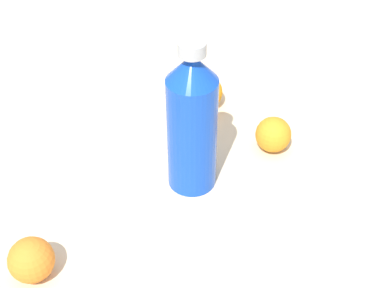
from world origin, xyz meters
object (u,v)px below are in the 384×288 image
orange_0 (206,92)px  orange_1 (31,260)px  water_bottle (192,122)px  orange_2 (273,135)px

orange_0 → orange_1: bearing=49.3°
water_bottle → orange_2: bearing=174.8°
orange_0 → orange_2: bearing=123.6°
orange_0 → orange_2: orange_0 is taller
orange_1 → orange_2: 0.46m
water_bottle → orange_0: (-0.06, -0.20, -0.09)m
orange_1 → orange_0: bearing=-130.7°
water_bottle → orange_2: water_bottle is taller
water_bottle → orange_1: bearing=5.5°
orange_0 → orange_1: size_ratio=1.00×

